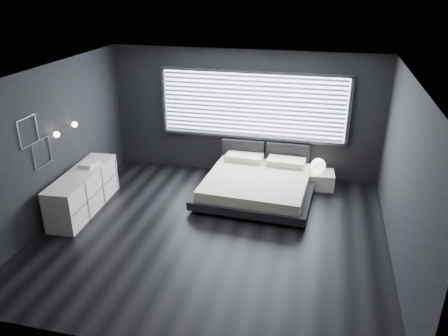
# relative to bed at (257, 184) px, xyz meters

# --- Properties ---
(room) EXTENTS (6.04, 6.00, 2.80)m
(room) POSITION_rel_bed_xyz_m (-0.52, -1.59, 1.13)
(room) COLOR black
(room) RESTS_ON ground
(window) EXTENTS (4.14, 0.09, 1.52)m
(window) POSITION_rel_bed_xyz_m (-0.32, 1.10, 1.34)
(window) COLOR white
(window) RESTS_ON ground
(headboard) EXTENTS (1.96, 0.16, 0.52)m
(headboard) POSITION_rel_bed_xyz_m (-0.00, 1.05, 0.30)
(headboard) COLOR black
(headboard) RESTS_ON ground
(sconce_near) EXTENTS (0.18, 0.11, 0.11)m
(sconce_near) POSITION_rel_bed_xyz_m (-3.41, -1.54, 1.33)
(sconce_near) COLOR silver
(sconce_near) RESTS_ON ground
(sconce_far) EXTENTS (0.18, 0.11, 0.11)m
(sconce_far) POSITION_rel_bed_xyz_m (-3.41, -0.94, 1.33)
(sconce_far) COLOR silver
(sconce_far) RESTS_ON ground
(wall_art_upper) EXTENTS (0.01, 0.48, 0.48)m
(wall_art_upper) POSITION_rel_bed_xyz_m (-3.50, -2.14, 1.58)
(wall_art_upper) COLOR #47474C
(wall_art_upper) RESTS_ON ground
(wall_art_lower) EXTENTS (0.01, 0.48, 0.48)m
(wall_art_lower) POSITION_rel_bed_xyz_m (-3.50, -1.89, 1.11)
(wall_art_lower) COLOR #47474C
(wall_art_lower) RESTS_ON ground
(bed) EXTENTS (2.37, 2.27, 0.59)m
(bed) POSITION_rel_bed_xyz_m (0.00, 0.00, 0.00)
(bed) COLOR black
(bed) RESTS_ON ground
(nightstand) EXTENTS (0.65, 0.56, 0.36)m
(nightstand) POSITION_rel_bed_xyz_m (1.23, 0.72, -0.09)
(nightstand) COLOR white
(nightstand) RESTS_ON ground
(orb_lamp) EXTENTS (0.31, 0.31, 0.31)m
(orb_lamp) POSITION_rel_bed_xyz_m (1.19, 0.72, 0.24)
(orb_lamp) COLOR white
(orb_lamp) RESTS_ON nightstand
(dresser) EXTENTS (0.65, 1.99, 0.79)m
(dresser) POSITION_rel_bed_xyz_m (-3.17, -1.32, 0.12)
(dresser) COLOR white
(dresser) RESTS_ON ground
(book_stack) EXTENTS (0.33, 0.40, 0.08)m
(book_stack) POSITION_rel_bed_xyz_m (-3.16, -1.00, 0.55)
(book_stack) COLOR silver
(book_stack) RESTS_ON dresser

